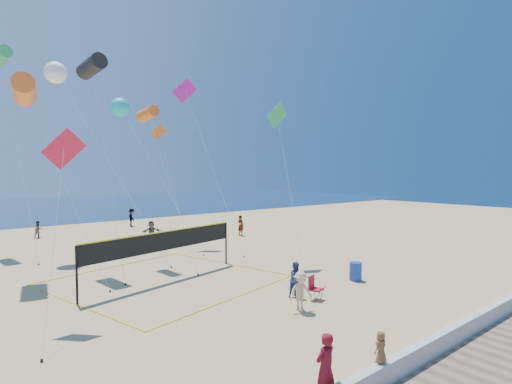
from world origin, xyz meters
TOP-DOWN VIEW (x-y plane):
  - ground at (0.00, 0.00)m, footprint 120.00×120.00m
  - ocean at (0.00, 62.00)m, footprint 140.00×50.00m
  - seawall at (0.00, -3.00)m, footprint 32.00×0.30m
  - woman at (-2.49, -2.54)m, footprint 0.65×0.43m
  - toddler at (-0.72, -2.95)m, footprint 0.43×0.28m
  - bystander_a at (2.85, 3.85)m, footprint 0.81×0.64m
  - bystander_b at (1.67, 2.42)m, footprint 1.16×0.81m
  - far_person_1 at (3.61, 21.12)m, footprint 1.66×0.70m
  - far_person_2 at (11.31, 19.42)m, footprint 0.55×0.73m
  - far_person_3 at (-3.02, 29.43)m, footprint 0.82×0.71m
  - far_person_4 at (6.05, 31.40)m, footprint 0.79×1.24m
  - camp_chair at (3.20, 3.09)m, footprint 0.71×0.82m
  - trash_barrel at (7.22, 3.84)m, footprint 0.73×0.73m
  - volleyball_net at (-0.59, 10.18)m, footprint 11.76×11.65m
  - kite_0 at (-5.95, 15.90)m, footprint 3.23×7.46m
  - kite_1 at (-2.45, 15.65)m, footprint 1.24×6.30m
  - kite_2 at (0.64, 14.85)m, footprint 1.12×5.87m
  - kite_3 at (-6.03, 7.64)m, footprint 2.43×4.00m
  - kite_4 at (7.04, 9.73)m, footprint 3.02×4.71m
  - kite_5 at (5.87, 19.18)m, footprint 1.83×7.91m
  - kite_6 at (-3.22, 20.96)m, footprint 5.10×9.49m
  - kite_7 at (2.10, 23.45)m, footprint 2.94×10.12m
  - kite_8 at (-5.81, 25.49)m, footprint 1.41×8.54m
  - kite_9 at (7.04, 26.49)m, footprint 1.57×5.23m

SIDE VIEW (x-z plane):
  - ground at x=0.00m, z-range 0.00..0.00m
  - ocean at x=0.00m, z-range 0.00..0.03m
  - seawall at x=0.00m, z-range 0.00..0.60m
  - trash_barrel at x=7.22m, z-range 0.00..0.96m
  - camp_chair at x=3.20m, z-range 0.01..1.19m
  - far_person_3 at x=-3.02m, z-range 0.00..1.45m
  - bystander_a at x=2.85m, z-range 0.00..1.62m
  - bystander_b at x=1.67m, z-range 0.00..1.64m
  - far_person_1 at x=3.61m, z-range 0.00..1.74m
  - woman at x=-2.49m, z-range 0.00..1.75m
  - far_person_2 at x=11.31m, z-range 0.00..1.83m
  - far_person_4 at x=6.05m, z-range 0.00..1.84m
  - toddler at x=-0.72m, z-range 0.60..1.46m
  - volleyball_net at x=-0.59m, z-range 0.50..3.13m
  - kite_3 at x=-6.03m, z-range 2.58..10.03m
  - kite_4 at x=7.04m, z-range 3.74..13.91m
  - kite_9 at x=7.04m, z-range 3.78..14.07m
  - kite_2 at x=0.64m, z-range 4.42..14.25m
  - kite_0 at x=-5.95m, z-range 4.70..15.59m
  - kite_7 at x=2.10m, z-range 5.09..16.81m
  - kite_5 at x=5.87m, z-range 5.00..18.16m
  - kite_1 at x=-2.45m, z-range 5.64..18.20m
  - kite_6 at x=-3.22m, z-range 5.85..19.04m
  - kite_8 at x=-5.81m, z-range 6.73..21.47m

